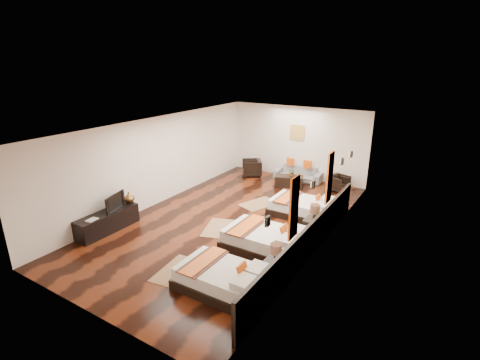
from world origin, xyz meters
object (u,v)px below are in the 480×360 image
Objects in this scene: armchair_left at (252,168)px; nightstand_a at (275,268)px; table_plant at (292,172)px; tv_console at (108,221)px; figurine at (129,197)px; armchair_right at (338,183)px; tv at (113,202)px; coffee_table at (289,181)px; book at (89,219)px; bed_mid at (267,240)px; bed_near at (225,279)px; sofa at (298,173)px; bed_far at (304,208)px; nightstand_b at (314,226)px.

nightstand_a is at bearing -1.75° from armchair_left.
table_plant is (-2.10, 5.68, 0.23)m from nightstand_a.
nightstand_a reaches higher than tv_console.
armchair_right is (4.44, 5.58, -0.42)m from figurine.
coffee_table is at bearing -41.61° from tv.
book is 6.90m from armchair_left.
tv is (-4.15, -1.15, 0.52)m from bed_mid.
figurine is 1.14× the size of table_plant.
bed_mid is at bearing 24.34° from book.
book is (-4.19, -0.04, 0.31)m from bed_near.
bed_mid is at bearing -79.36° from sofa.
figurine is (0.00, 0.80, 0.44)m from tv_console.
bed_mid reaches higher than armchair_right.
bed_near is at bearing -17.46° from figurine.
tv_console is at bearing -138.15° from bed_far.
armchair_left is at bearing 123.70° from nightstand_a.
coffee_table is at bearing 107.65° from bed_mid.
bed_far is at bearing -68.67° from sofa.
figurine is at bearing -118.88° from table_plant.
armchair_left is (-3.25, 6.80, 0.09)m from bed_near.
figurine reaches higher than armchair_right.
coffee_table is at bearing 124.27° from armchair_right.
nightstand_b is at bearing -58.29° from table_plant.
nightstand_a is (0.75, -1.07, 0.04)m from bed_mid.
bed_far is 2.61m from coffee_table.
book is at bearing -114.84° from sofa.
book is (-0.05, -0.75, -0.23)m from tv.
nightstand_b is 3.26× the size of book.
book is at bearing -90.00° from figurine.
bed_mid reaches higher than bed_near.
bed_mid is 1.14× the size of tv_console.
book is at bearing 166.29° from armchair_right.
tv_console is at bearing -43.95° from armchair_left.
coffee_table is at bearing -94.35° from sofa.
bed_mid is 5.63m from sofa.
tv is at bearing -43.77° from armchair_left.
figurine is at bearing -160.57° from nightstand_b.
armchair_right is (-0.50, 6.11, -0.02)m from nightstand_a.
table_plant is at bearing 66.42° from book.
bed_mid reaches higher than sofa.
figurine is at bearing 173.88° from nightstand_a.
tv_console is 5.58× the size of figurine.
bed_near is 2.03× the size of nightstand_b.
nightstand_b reaches higher than armchair_left.
coffee_table is (2.69, 5.72, -0.59)m from tv.
armchair_right reaches higher than tv_console.
nightstand_a reaches higher than armchair_right.
tv_console is 6.52m from coffee_table.
sofa is at bearing 117.51° from nightstand_b.
tv is 2.87× the size of book.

